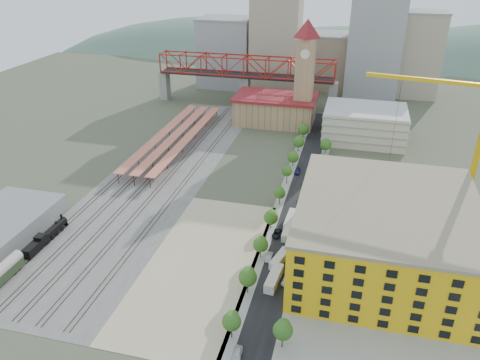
% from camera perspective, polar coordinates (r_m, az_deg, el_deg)
% --- Properties ---
extents(ground, '(400.00, 400.00, 0.00)m').
position_cam_1_polar(ground, '(151.23, 0.55, -3.36)').
color(ground, '#474C38').
rests_on(ground, ground).
extents(ballast_strip, '(36.00, 165.00, 0.06)m').
position_cam_1_polar(ballast_strip, '(176.40, -9.52, 0.91)').
color(ballast_strip, '#605E59').
rests_on(ballast_strip, ground).
extents(dirt_lot, '(28.00, 67.00, 0.06)m').
position_cam_1_polar(dirt_lot, '(126.93, -4.64, -10.07)').
color(dirt_lot, tan).
rests_on(dirt_lot, ground).
extents(street_asphalt, '(12.00, 170.00, 0.06)m').
position_cam_1_polar(street_asphalt, '(161.81, 7.33, -1.43)').
color(street_asphalt, black).
rests_on(street_asphalt, ground).
extents(sidewalk_west, '(3.00, 170.00, 0.04)m').
position_cam_1_polar(sidewalk_west, '(162.41, 5.41, -1.21)').
color(sidewalk_west, gray).
rests_on(sidewalk_west, ground).
extents(sidewalk_east, '(3.00, 170.00, 0.04)m').
position_cam_1_polar(sidewalk_east, '(161.42, 9.26, -1.65)').
color(sidewalk_east, gray).
rests_on(sidewalk_east, ground).
extents(construction_pad, '(50.00, 90.00, 0.06)m').
position_cam_1_polar(construction_pad, '(132.13, 17.99, -9.83)').
color(construction_pad, gray).
rests_on(construction_pad, ground).
extents(rail_tracks, '(26.56, 160.00, 0.18)m').
position_cam_1_polar(rail_tracks, '(177.03, -10.06, 1.00)').
color(rail_tracks, '#382B23').
rests_on(rail_tracks, ground).
extents(platform_canopies, '(16.00, 80.00, 4.12)m').
position_cam_1_polar(platform_canopies, '(199.82, -7.89, 5.43)').
color(platform_canopies, '#DE7555').
rests_on(platform_canopies, ground).
extents(station_hall, '(38.00, 24.00, 13.10)m').
position_cam_1_polar(station_hall, '(223.16, 4.33, 8.64)').
color(station_hall, tan).
rests_on(station_hall, ground).
extents(clock_tower, '(12.00, 12.00, 52.00)m').
position_cam_1_polar(clock_tower, '(213.64, 7.97, 13.77)').
color(clock_tower, tan).
rests_on(clock_tower, ground).
extents(parking_garage, '(34.00, 26.00, 14.00)m').
position_cam_1_polar(parking_garage, '(208.92, 14.93, 6.61)').
color(parking_garage, silver).
rests_on(parking_garage, ground).
extents(truss_bridge, '(94.00, 9.60, 25.60)m').
position_cam_1_polar(truss_bridge, '(245.41, 0.69, 13.35)').
color(truss_bridge, gray).
rests_on(truss_bridge, ground).
extents(construction_building, '(44.60, 50.60, 18.80)m').
position_cam_1_polar(construction_building, '(126.66, 17.23, -6.28)').
color(construction_building, yellow).
rests_on(construction_building, ground).
extents(warehouse, '(22.00, 32.00, 5.00)m').
position_cam_1_polar(warehouse, '(155.43, -26.81, -4.61)').
color(warehouse, gray).
rests_on(warehouse, ground).
extents(street_trees, '(15.40, 124.40, 8.00)m').
position_cam_1_polar(street_trees, '(153.12, 6.84, -3.16)').
color(street_trees, '#265A1B').
rests_on(street_trees, ground).
extents(skyline, '(133.00, 46.00, 60.00)m').
position_cam_1_polar(skyline, '(275.60, 9.42, 15.35)').
color(skyline, '#9EA0A3').
rests_on(skyline, ground).
extents(distant_hills, '(647.00, 264.00, 227.00)m').
position_cam_1_polar(distant_hills, '(417.46, 15.16, 3.98)').
color(distant_hills, '#4C6B59').
rests_on(distant_hills, ground).
extents(locomotive, '(2.53, 19.55, 4.89)m').
position_cam_1_polar(locomotive, '(144.84, -22.43, -6.29)').
color(locomotive, black).
rests_on(locomotive, ground).
extents(tower_crane, '(45.48, 9.17, 48.95)m').
position_cam_1_polar(tower_crane, '(147.97, 26.41, 5.93)').
color(tower_crane, gold).
rests_on(tower_crane, ground).
extents(site_trailer_a, '(3.43, 9.95, 2.67)m').
position_cam_1_polar(site_trailer_a, '(119.66, 4.15, -11.89)').
color(site_trailer_a, silver).
rests_on(site_trailer_a, ground).
extents(site_trailer_b, '(4.44, 8.94, 2.37)m').
position_cam_1_polar(site_trailer_b, '(126.48, 4.86, -9.58)').
color(site_trailer_b, silver).
rests_on(site_trailer_b, ground).
extents(site_trailer_c, '(2.51, 8.95, 2.44)m').
position_cam_1_polar(site_trailer_c, '(137.69, 5.84, -6.25)').
color(site_trailer_c, silver).
rests_on(site_trailer_c, ground).
extents(site_trailer_d, '(3.09, 10.36, 2.81)m').
position_cam_1_polar(site_trailer_d, '(142.59, 6.22, -4.92)').
color(site_trailer_d, silver).
rests_on(site_trailer_d, ground).
extents(car_0, '(2.27, 4.83, 1.60)m').
position_cam_1_polar(car_0, '(102.34, -0.36, -20.50)').
color(car_0, silver).
rests_on(car_0, ground).
extents(car_1, '(1.55, 4.26, 1.40)m').
position_cam_1_polar(car_1, '(127.76, 3.57, -9.37)').
color(car_1, '#A3A1A7').
rests_on(car_1, ground).
extents(car_2, '(2.43, 4.89, 1.33)m').
position_cam_1_polar(car_2, '(137.38, 4.51, -6.55)').
color(car_2, black).
rests_on(car_2, ground).
extents(car_3, '(1.97, 4.84, 1.41)m').
position_cam_1_polar(car_3, '(174.63, 7.00, 1.06)').
color(car_3, '#1B1E4F').
rests_on(car_3, ground).
extents(car_4, '(2.48, 4.77, 1.55)m').
position_cam_1_polar(car_4, '(120.34, 5.65, -12.05)').
color(car_4, white).
rests_on(car_4, ground).
extents(car_5, '(1.71, 4.09, 1.31)m').
position_cam_1_polar(car_5, '(139.07, 7.16, -6.24)').
color(car_5, '#A3A3A8').
rests_on(car_5, ground).
extents(car_6, '(2.89, 5.00, 1.31)m').
position_cam_1_polar(car_6, '(144.60, 7.51, -4.86)').
color(car_6, black).
rests_on(car_6, ground).
extents(car_7, '(2.44, 4.94, 1.38)m').
position_cam_1_polar(car_7, '(183.78, 9.30, 2.25)').
color(car_7, navy).
rests_on(car_7, ground).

